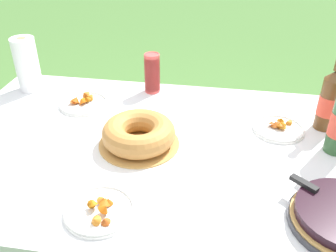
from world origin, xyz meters
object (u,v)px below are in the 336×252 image
object	(u,v)px
snack_plate_far	(279,128)
paper_towel_roll	(27,64)
cup_stack	(152,73)
cider_bottle_amber	(329,100)
snack_plate_near	(100,210)
snack_plate_left	(83,103)
bundt_cake	(139,134)

from	to	relation	value
snack_plate_far	paper_towel_roll	size ratio (longest dim) A/B	0.80
cup_stack	cider_bottle_amber	size ratio (longest dim) A/B	0.57
snack_plate_near	snack_plate_left	bearing A→B (deg)	114.26
snack_plate_far	cup_stack	bearing A→B (deg)	155.55
cup_stack	paper_towel_roll	size ratio (longest dim) A/B	0.74
snack_plate_near	snack_plate_far	size ratio (longest dim) A/B	1.05
snack_plate_near	snack_plate_far	world-z (taller)	snack_plate_near
cider_bottle_amber	snack_plate_left	xyz separation A→B (m)	(-1.03, 0.02, -0.11)
cup_stack	cider_bottle_amber	xyz separation A→B (m)	(0.75, -0.21, 0.03)
bundt_cake	cup_stack	bearing A→B (deg)	94.91
cider_bottle_amber	snack_plate_left	distance (m)	1.04
cup_stack	snack_plate_left	size ratio (longest dim) A/B	0.88
snack_plate_left	snack_plate_far	size ratio (longest dim) A/B	1.05
cup_stack	bundt_cake	bearing A→B (deg)	-85.09
paper_towel_roll	cup_stack	bearing A→B (deg)	7.01
bundt_cake	snack_plate_near	xyz separation A→B (m)	(-0.03, -0.37, -0.04)
cup_stack	snack_plate_left	bearing A→B (deg)	-146.22
cider_bottle_amber	paper_towel_roll	world-z (taller)	cider_bottle_amber
bundt_cake	cup_stack	size ratio (longest dim) A/B	1.62
cup_stack	snack_plate_near	xyz separation A→B (m)	(0.00, -0.82, -0.08)
snack_plate_left	paper_towel_roll	world-z (taller)	paper_towel_roll
cup_stack	snack_plate_near	world-z (taller)	cup_stack
bundt_cake	cider_bottle_amber	bearing A→B (deg)	18.78
bundt_cake	snack_plate_far	xyz separation A→B (m)	(0.53, 0.19, -0.04)
bundt_cake	cider_bottle_amber	size ratio (longest dim) A/B	0.92
bundt_cake	cup_stack	distance (m)	0.45
snack_plate_near	snack_plate_far	xyz separation A→B (m)	(0.57, 0.56, 0.00)
snack_plate_near	bundt_cake	bearing A→B (deg)	84.65
paper_towel_roll	snack_plate_far	bearing A→B (deg)	-9.20
bundt_cake	snack_plate_left	distance (m)	0.41
bundt_cake	snack_plate_left	world-z (taller)	bundt_cake
cider_bottle_amber	paper_towel_roll	distance (m)	1.34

